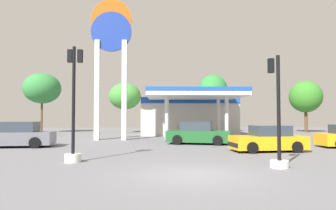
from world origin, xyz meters
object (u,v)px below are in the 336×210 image
at_px(car_0, 17,136).
at_px(car_1, 268,140).
at_px(traffic_signal_0, 74,122).
at_px(car_2, 198,134).
at_px(traffic_signal_1, 278,133).
at_px(tree_1, 125,96).
at_px(tree_3, 306,97).
at_px(tree_2, 213,91).
at_px(station_pole_sign, 111,52).
at_px(tree_0, 42,88).

relative_size(car_0, car_1, 1.12).
distance_m(car_0, traffic_signal_0, 8.69).
bearing_deg(car_2, traffic_signal_1, -79.62).
height_order(tree_1, tree_3, tree_3).
bearing_deg(tree_2, station_pole_sign, -132.66).
bearing_deg(traffic_signal_0, station_pole_sign, 92.34).
height_order(station_pole_sign, traffic_signal_1, station_pole_sign).
distance_m(car_0, car_2, 12.23).
distance_m(car_2, tree_1, 16.98).
xyz_separation_m(station_pole_sign, tree_3, (22.60, 11.99, -3.05)).
height_order(car_0, tree_0, tree_0).
distance_m(car_1, tree_1, 22.68).
bearing_deg(traffic_signal_1, traffic_signal_0, 169.22).
distance_m(car_0, tree_0, 19.29).
bearing_deg(station_pole_sign, car_0, -130.01).
distance_m(car_2, traffic_signal_0, 10.83).
xyz_separation_m(car_2, tree_0, (-17.54, 15.88, 4.75)).
height_order(traffic_signal_0, tree_2, tree_2).
bearing_deg(car_0, traffic_signal_0, -49.87).
xyz_separation_m(car_1, traffic_signal_0, (-9.89, -3.82, 1.09)).
distance_m(tree_1, tree_2, 10.95).
relative_size(car_0, tree_1, 0.79).
xyz_separation_m(car_1, tree_2, (0.36, 20.48, 4.56)).
height_order(station_pole_sign, tree_0, station_pole_sign).
distance_m(station_pole_sign, traffic_signal_0, 13.89).
height_order(car_2, tree_1, tree_1).
relative_size(car_2, traffic_signal_0, 0.96).
height_order(car_1, tree_3, tree_3).
bearing_deg(car_1, tree_1, 118.10).
bearing_deg(station_pole_sign, tree_1, 90.66).
height_order(station_pole_sign, car_2, station_pole_sign).
height_order(car_0, traffic_signal_0, traffic_signal_0).
relative_size(tree_2, tree_3, 1.11).
bearing_deg(station_pole_sign, traffic_signal_0, -87.66).
distance_m(car_2, tree_0, 24.13).
height_order(car_1, car_2, car_2).
height_order(car_2, traffic_signal_0, traffic_signal_0).
bearing_deg(traffic_signal_1, car_1, 74.35).
relative_size(station_pole_sign, traffic_signal_1, 2.76).
xyz_separation_m(traffic_signal_0, tree_0, (-11.04, 24.48, 3.73)).
bearing_deg(tree_0, tree_1, -5.14).
bearing_deg(traffic_signal_0, tree_3, 48.10).
bearing_deg(traffic_signal_1, car_0, 149.54).
bearing_deg(station_pole_sign, traffic_signal_1, -57.97).
bearing_deg(tree_3, tree_0, -179.77).
xyz_separation_m(traffic_signal_0, tree_1, (-0.64, 23.54, 2.70)).
height_order(station_pole_sign, car_1, station_pole_sign).
bearing_deg(traffic_signal_1, tree_3, 62.38).
bearing_deg(car_0, car_1, -10.20).
relative_size(traffic_signal_0, tree_1, 0.83).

